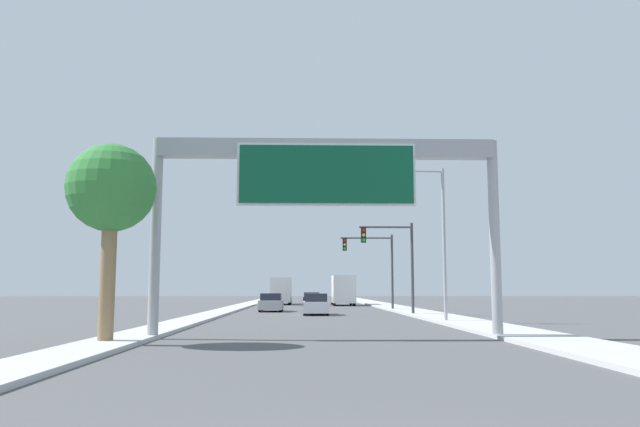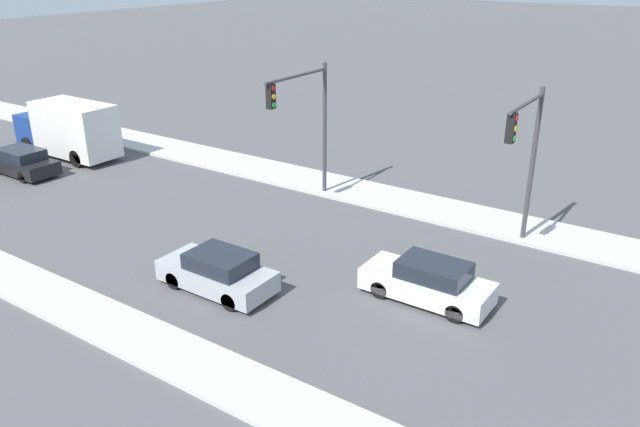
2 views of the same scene
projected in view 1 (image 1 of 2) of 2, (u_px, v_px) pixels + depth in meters
The scene contains 12 objects.
sidewalk_right at pixel (386, 306), 65.09m from camera, with size 3.00×120.00×0.15m.
median_strip_left at pixel (242, 306), 64.70m from camera, with size 2.00×120.00×0.15m.
sign_gantry at pixel (326, 175), 23.83m from camera, with size 13.30×0.73×7.56m.
car_far_center at pixel (312, 299), 68.36m from camera, with size 1.85×4.74×1.44m.
car_mid_left at pixel (271, 303), 50.70m from camera, with size 1.87×4.29×1.47m.
car_near_center at pixel (316, 305), 44.33m from camera, with size 1.76×4.50×1.51m.
truck_box_primary at pixel (343, 290), 68.99m from camera, with size 2.41×7.07×3.28m.
truck_box_secondary at pixel (281, 291), 73.30m from camera, with size 2.32×8.11×3.09m.
traffic_light_near_intersection at pixel (396, 254), 43.70m from camera, with size 3.81×0.32×6.46m.
traffic_light_mid_block at pixel (376, 259), 53.63m from camera, with size 4.54×0.32×6.50m.
palm_tree_foreground at pixel (111, 191), 21.24m from camera, with size 3.01×3.01×6.78m.
street_lamp_right at pixel (438, 231), 34.27m from camera, with size 2.57×0.28×8.50m.
Camera 1 is at (-0.85, -5.57, 1.86)m, focal length 35.00 mm.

